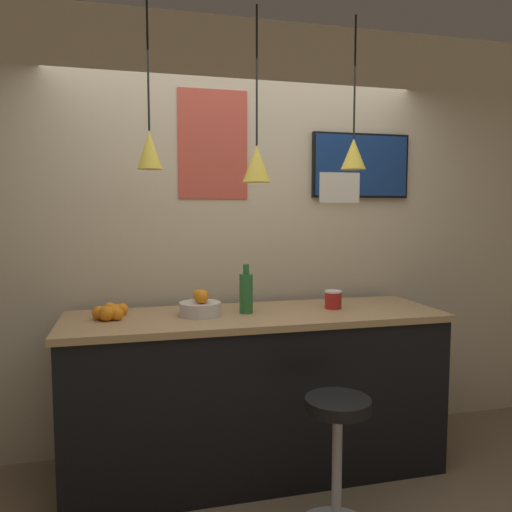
{
  "coord_description": "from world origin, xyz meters",
  "views": [
    {
      "loc": [
        -0.73,
        -2.18,
        1.62
      ],
      "look_at": [
        0.0,
        0.73,
        1.35
      ],
      "focal_mm": 35.0,
      "sensor_mm": 36.0,
      "label": 1
    }
  ],
  "objects_px": {
    "fruit_bowl": "(200,306)",
    "spread_jar": "(333,300)",
    "mounted_tv": "(361,166)",
    "juice_bottle": "(246,292)",
    "bar_stool": "(337,450)"
  },
  "relations": [
    {
      "from": "fruit_bowl",
      "to": "spread_jar",
      "type": "xyz_separation_m",
      "value": [
        0.85,
        0.0,
        -0.0
      ]
    },
    {
      "from": "spread_jar",
      "to": "mounted_tv",
      "type": "bearing_deg",
      "value": 47.28
    },
    {
      "from": "juice_bottle",
      "to": "mounted_tv",
      "type": "relative_size",
      "value": 0.41
    },
    {
      "from": "fruit_bowl",
      "to": "juice_bottle",
      "type": "height_order",
      "value": "juice_bottle"
    },
    {
      "from": "bar_stool",
      "to": "spread_jar",
      "type": "height_order",
      "value": "spread_jar"
    },
    {
      "from": "juice_bottle",
      "to": "spread_jar",
      "type": "xyz_separation_m",
      "value": [
        0.57,
        -0.0,
        -0.07
      ]
    },
    {
      "from": "bar_stool",
      "to": "fruit_bowl",
      "type": "relative_size",
      "value": 2.84
    },
    {
      "from": "fruit_bowl",
      "to": "spread_jar",
      "type": "bearing_deg",
      "value": 0.04
    },
    {
      "from": "spread_jar",
      "to": "bar_stool",
      "type": "bearing_deg",
      "value": -110.85
    },
    {
      "from": "bar_stool",
      "to": "juice_bottle",
      "type": "distance_m",
      "value": 1.04
    },
    {
      "from": "juice_bottle",
      "to": "mounted_tv",
      "type": "bearing_deg",
      "value": 23.08
    },
    {
      "from": "fruit_bowl",
      "to": "mounted_tv",
      "type": "relative_size",
      "value": 0.34
    },
    {
      "from": "bar_stool",
      "to": "mounted_tv",
      "type": "relative_size",
      "value": 0.96
    },
    {
      "from": "bar_stool",
      "to": "juice_bottle",
      "type": "height_order",
      "value": "juice_bottle"
    },
    {
      "from": "spread_jar",
      "to": "mounted_tv",
      "type": "xyz_separation_m",
      "value": [
        0.37,
        0.4,
        0.89
      ]
    }
  ]
}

